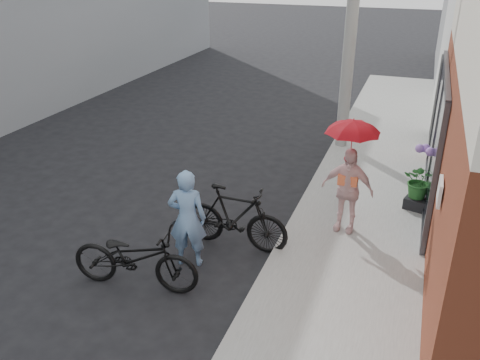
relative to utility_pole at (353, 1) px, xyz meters
The scene contains 11 objects.
ground 7.03m from the utility_pole, 100.39° to the right, with size 80.00×80.00×0.00m, color black.
sidewalk 5.37m from the utility_pole, 75.96° to the right, with size 2.20×24.00×0.12m, color gray.
curb 5.28m from the utility_pole, 92.29° to the right, with size 0.12×24.00×0.12m, color #9E9E99.
utility_pole is the anchor object (origin of this frame).
officer 6.57m from the utility_pole, 103.58° to the right, with size 0.58×0.38×1.60m, color #6F97C6.
bike_left 7.52m from the utility_pole, 105.72° to the right, with size 0.67×1.91×1.00m, color black.
bike_right 5.97m from the utility_pole, 99.97° to the right, with size 0.51×1.82×1.09m, color black.
kimono_woman 4.94m from the utility_pole, 79.81° to the right, with size 0.87×0.36×1.49m, color beige.
parasol 4.44m from the utility_pole, 79.81° to the right, with size 0.85×0.85×0.75m, color red.
planter 4.75m from the utility_pole, 56.49° to the right, with size 0.41×0.41×0.21m, color black.
potted_plant 4.46m from the utility_pole, 56.49° to the right, with size 0.61×0.52×0.67m, color #276127.
Camera 1 is at (2.75, -5.93, 4.55)m, focal length 38.00 mm.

